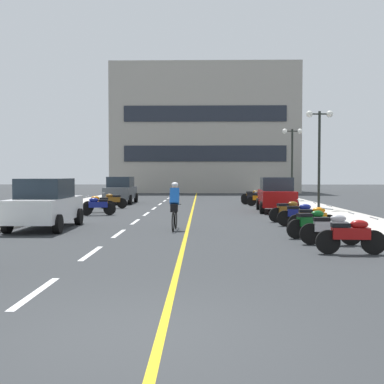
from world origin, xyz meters
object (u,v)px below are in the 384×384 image
(parked_car_mid, at_px, (276,194))
(motorcycle_4, at_px, (313,218))
(parked_car_near, at_px, (46,203))
(motorcycle_1, at_px, (351,235))
(motorcycle_10, at_px, (260,199))
(motorcycle_5, at_px, (300,214))
(motorcycle_6, at_px, (289,211))
(motorcycle_12, at_px, (253,196))
(motorcycle_2, at_px, (331,228))
(motorcycle_9, at_px, (113,200))
(cyclist_rider, at_px, (175,205))
(motorcycle_7, at_px, (98,206))
(motorcycle_11, at_px, (254,197))
(parked_car_far, at_px, (121,190))
(motorcycle_8, at_px, (99,203))
(street_lamp_mid, at_px, (319,137))
(street_lamp_far, at_px, (292,148))
(motorcycle_3, at_px, (312,223))

(parked_car_mid, height_order, motorcycle_4, parked_car_mid)
(parked_car_near, relative_size, motorcycle_1, 2.47)
(motorcycle_1, relative_size, motorcycle_10, 1.04)
(motorcycle_5, xyz_separation_m, motorcycle_6, (-0.12, 1.74, 0.00))
(motorcycle_12, bearing_deg, motorcycle_2, -90.18)
(motorcycle_9, distance_m, motorcycle_12, 10.87)
(motorcycle_9, xyz_separation_m, cyclist_rider, (4.21, -10.82, 0.41))
(motorcycle_7, xyz_separation_m, motorcycle_12, (8.66, 11.10, 0.00))
(motorcycle_1, bearing_deg, motorcycle_9, 119.01)
(motorcycle_4, height_order, motorcycle_7, same)
(motorcycle_11, bearing_deg, motorcycle_9, -156.21)
(motorcycle_7, bearing_deg, parked_car_near, -96.47)
(parked_car_far, relative_size, cyclist_rider, 2.38)
(motorcycle_8, bearing_deg, motorcycle_12, 45.84)
(street_lamp_mid, relative_size, parked_car_near, 1.26)
(parked_car_far, distance_m, motorcycle_9, 5.09)
(motorcycle_9, xyz_separation_m, motorcycle_12, (8.83, 6.33, 0.00))
(parked_car_near, distance_m, motorcycle_6, 9.65)
(motorcycle_2, bearing_deg, motorcycle_12, 89.82)
(motorcycle_10, distance_m, motorcycle_11, 1.66)
(parked_car_far, height_order, motorcycle_12, parked_car_far)
(motorcycle_8, bearing_deg, street_lamp_far, 40.66)
(motorcycle_5, xyz_separation_m, motorcycle_10, (-0.05, 11.71, 0.00))
(parked_car_mid, distance_m, motorcycle_11, 6.06)
(motorcycle_5, bearing_deg, motorcycle_4, -87.20)
(motorcycle_8, relative_size, cyclist_rider, 0.94)
(parked_car_mid, xyz_separation_m, motorcycle_2, (-0.37, -12.14, -0.44))
(street_lamp_far, bearing_deg, motorcycle_3, -98.95)
(motorcycle_12, relative_size, cyclist_rider, 0.95)
(parked_car_far, relative_size, motorcycle_4, 2.47)
(parked_car_near, xyz_separation_m, motorcycle_6, (9.26, 2.69, -0.44))
(parked_car_near, bearing_deg, motorcycle_10, 53.64)
(motorcycle_3, relative_size, motorcycle_6, 0.98)
(street_lamp_mid, xyz_separation_m, street_lamp_far, (0.17, 8.70, -0.09))
(motorcycle_10, xyz_separation_m, cyclist_rider, (-4.64, -12.98, 0.41))
(motorcycle_6, xyz_separation_m, motorcycle_8, (-8.95, 4.87, 0.00))
(motorcycle_10, bearing_deg, motorcycle_5, -89.76)
(street_lamp_far, distance_m, motorcycle_2, 22.14)
(motorcycle_10, relative_size, cyclist_rider, 0.93)
(street_lamp_mid, bearing_deg, motorcycle_1, -100.73)
(motorcycle_2, distance_m, motorcycle_3, 1.50)
(motorcycle_11, bearing_deg, motorcycle_4, -88.69)
(motorcycle_8, distance_m, motorcycle_9, 2.95)
(cyclist_rider, bearing_deg, motorcycle_10, 70.35)
(motorcycle_6, bearing_deg, motorcycle_10, 89.62)
(motorcycle_6, bearing_deg, parked_car_far, 125.44)
(motorcycle_7, bearing_deg, motorcycle_2, -48.13)
(parked_car_near, height_order, motorcycle_10, parked_car_near)
(motorcycle_4, bearing_deg, cyclist_rider, 174.07)
(motorcycle_3, xyz_separation_m, cyclist_rider, (-4.37, 2.06, 0.41))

